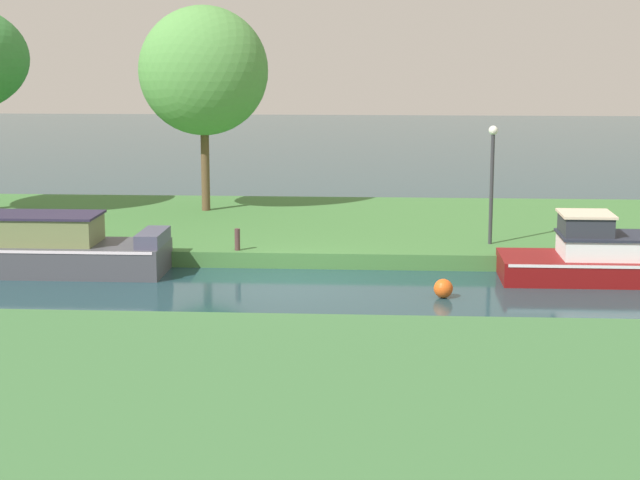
{
  "coord_description": "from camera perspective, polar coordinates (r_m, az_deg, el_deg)",
  "views": [
    {
      "loc": [
        2.21,
        -24.06,
        5.62
      ],
      "look_at": [
        0.61,
        1.2,
        0.9
      ],
      "focal_mm": 59.56,
      "sensor_mm": 36.0,
      "label": 1
    }
  ],
  "objects": [
    {
      "name": "lamp_post",
      "position": [
        28.01,
        9.23,
        3.7
      ],
      "size": [
        0.24,
        0.24,
        3.11
      ],
      "color": "#333338",
      "rests_on": "riverbank_far"
    },
    {
      "name": "ground_plane",
      "position": [
        24.8,
        -1.58,
        -2.54
      ],
      "size": [
        120.0,
        120.0,
        0.0
      ],
      "primitive_type": "plane",
      "color": "#1E3E46"
    },
    {
      "name": "riverbank_far",
      "position": [
        31.6,
        -0.44,
        0.69
      ],
      "size": [
        72.0,
        10.0,
        0.4
      ],
      "primitive_type": "cube",
      "color": "#407538",
      "rests_on": "ground_plane"
    },
    {
      "name": "willow_tree_centre",
      "position": [
        33.34,
        -6.29,
        9.02
      ],
      "size": [
        4.02,
        3.32,
        6.36
      ],
      "color": "brown",
      "rests_on": "riverbank_far"
    },
    {
      "name": "mooring_post_near",
      "position": [
        27.09,
        -4.46,
        0.03
      ],
      "size": [
        0.14,
        0.14,
        0.56
      ],
      "primitive_type": "cylinder",
      "color": "#4D3331",
      "rests_on": "riverbank_far"
    },
    {
      "name": "channel_buoy",
      "position": [
        23.86,
        6.64,
        -2.6
      ],
      "size": [
        0.43,
        0.43,
        0.43
      ],
      "primitive_type": "sphere",
      "color": "#E55919",
      "rests_on": "ground_plane"
    },
    {
      "name": "riverbank_near",
      "position": [
        16.16,
        -4.51,
        -9.07
      ],
      "size": [
        72.0,
        10.0,
        0.4
      ],
      "primitive_type": "cube",
      "color": "#3D703D",
      "rests_on": "ground_plane"
    }
  ]
}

